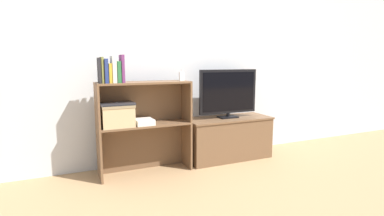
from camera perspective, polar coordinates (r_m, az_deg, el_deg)
ground_plane at (r=3.22m, az=1.04°, el=-11.59°), size 16.00×16.00×0.00m
wall_back at (r=3.43m, az=-2.13°, el=10.07°), size 10.00×0.05×2.40m
tv_stand at (r=3.54m, az=6.76°, el=-5.66°), size 1.01×0.43×0.48m
tv at (r=3.45m, az=6.94°, el=2.97°), size 0.72×0.14×0.55m
bookshelf_lower_tier at (r=3.14m, az=-9.16°, el=-6.23°), size 0.92×0.28×0.51m
bookshelf_upper_tier at (r=3.05m, az=-9.36°, el=2.16°), size 0.92×0.28×0.42m
book_charcoal at (r=2.86m, az=-17.26°, el=6.84°), size 0.02×0.14×0.23m
book_olive at (r=2.86m, az=-16.78°, el=6.92°), size 0.02×0.13×0.24m
book_navy at (r=2.87m, az=-16.16°, el=6.80°), size 0.03×0.16×0.22m
book_mustard at (r=2.87m, az=-15.40°, el=6.42°), size 0.03×0.13×0.18m
book_ivory at (r=2.88m, az=-14.72°, el=7.10°), size 0.04×0.14×0.24m
book_forest at (r=2.89m, az=-13.92°, el=6.68°), size 0.03×0.15×0.20m
book_plum at (r=2.89m, az=-13.20°, el=7.30°), size 0.03×0.14×0.26m
baby_monitor at (r=3.11m, az=-1.97°, el=6.06°), size 0.05×0.04×0.12m
storage_basket_left at (r=2.94m, az=-14.06°, el=-1.22°), size 0.31×0.25×0.21m
laptop at (r=2.93m, az=-14.14°, el=0.83°), size 0.32×0.21×0.02m
magazine_stack at (r=3.01m, az=-9.14°, el=-2.58°), size 0.18×0.21×0.05m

